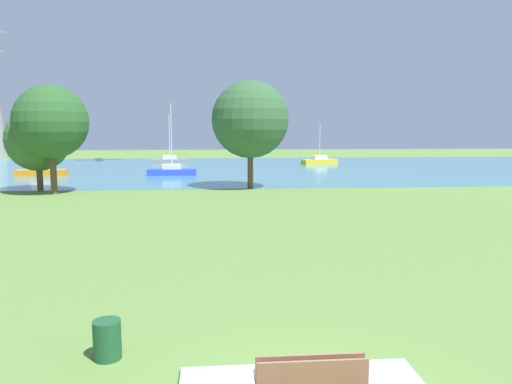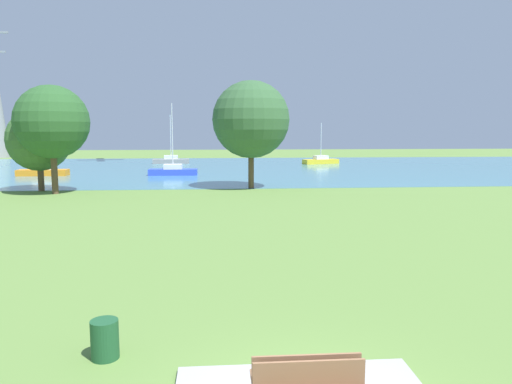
% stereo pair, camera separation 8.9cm
% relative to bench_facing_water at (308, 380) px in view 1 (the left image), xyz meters
% --- Properties ---
extents(ground_plane, '(160.00, 160.00, 0.00)m').
position_rel_bench_facing_water_xyz_m(ground_plane, '(0.00, 21.73, -0.47)').
color(ground_plane, olive).
extents(bench_facing_water, '(1.80, 0.48, 0.89)m').
position_rel_bench_facing_water_xyz_m(bench_facing_water, '(0.00, 0.00, 0.00)').
color(bench_facing_water, '#A7A08C').
rests_on(bench_facing_water, concrete_pad).
extents(litter_bin, '(0.56, 0.56, 0.80)m').
position_rel_bench_facing_water_xyz_m(litter_bin, '(-3.72, 2.02, -0.07)').
color(litter_bin, '#1E512D').
rests_on(litter_bin, ground).
extents(water_surface, '(140.00, 40.00, 0.02)m').
position_rel_bench_facing_water_xyz_m(water_surface, '(0.00, 49.73, -0.46)').
color(water_surface, teal).
rests_on(water_surface, ground).
extents(sailboat_orange, '(4.81, 1.54, 5.84)m').
position_rel_bench_facing_water_xyz_m(sailboat_orange, '(-18.70, 41.90, -0.02)').
color(sailboat_orange, orange).
rests_on(sailboat_orange, water_surface).
extents(sailboat_yellow, '(5.03, 2.86, 5.37)m').
position_rel_bench_facing_water_xyz_m(sailboat_yellow, '(12.26, 55.92, -0.02)').
color(sailboat_yellow, yellow).
rests_on(sailboat_yellow, water_surface).
extents(sailboat_gray, '(4.86, 1.70, 6.46)m').
position_rel_bench_facing_water_xyz_m(sailboat_gray, '(-7.60, 57.95, -0.01)').
color(sailboat_gray, gray).
rests_on(sailboat_gray, water_surface).
extents(sailboat_blue, '(4.82, 1.56, 7.12)m').
position_rel_bench_facing_water_xyz_m(sailboat_blue, '(-5.87, 41.47, -0.00)').
color(sailboat_blue, blue).
rests_on(sailboat_blue, water_surface).
extents(tree_east_near, '(4.63, 4.63, 6.14)m').
position_rel_bench_facing_water_xyz_m(tree_east_near, '(-14.61, 29.74, 3.34)').
color(tree_east_near, brown).
rests_on(tree_east_near, ground).
extents(tree_west_far, '(5.18, 5.18, 7.70)m').
position_rel_bench_facing_water_xyz_m(tree_west_far, '(-13.03, 27.97, 4.62)').
color(tree_west_far, brown).
rests_on(tree_west_far, ground).
extents(tree_east_far, '(5.95, 5.95, 8.32)m').
position_rel_bench_facing_water_xyz_m(tree_east_far, '(1.19, 30.03, 4.86)').
color(tree_east_far, brown).
rests_on(tree_east_far, ground).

